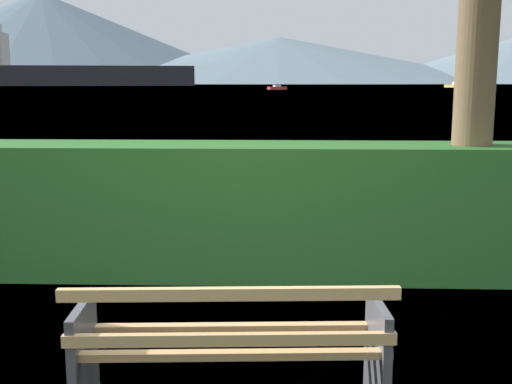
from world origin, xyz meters
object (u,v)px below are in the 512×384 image
object	(u,v)px
sailboat_mid	(277,88)
park_bench	(231,349)
cargo_ship_large	(47,68)
fishing_boat_near	(459,85)

from	to	relation	value
sailboat_mid	park_bench	bearing A→B (deg)	-89.89
park_bench	sailboat_mid	distance (m)	140.01
park_bench	sailboat_mid	xyz separation A→B (m)	(-0.28, 140.01, -0.03)
park_bench	cargo_ship_large	xyz separation A→B (m)	(-93.60, 253.49, 6.49)
park_bench	cargo_ship_large	bearing A→B (deg)	110.27
park_bench	fishing_boat_near	size ratio (longest dim) A/B	0.19
cargo_ship_large	sailboat_mid	distance (m)	147.07
cargo_ship_large	sailboat_mid	size ratio (longest dim) A/B	23.22
park_bench	sailboat_mid	bearing A→B (deg)	90.11
sailboat_mid	fishing_boat_near	bearing A→B (deg)	42.27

